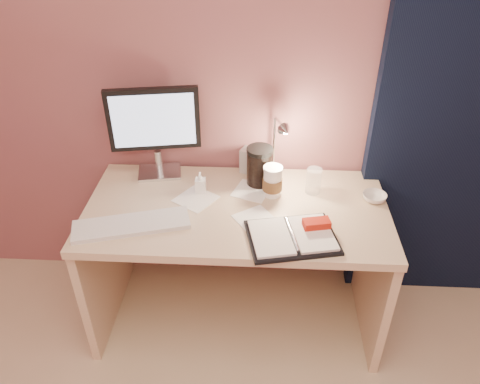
# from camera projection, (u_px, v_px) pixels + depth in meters

# --- Properties ---
(room) EXTENTS (3.50, 3.50, 3.50)m
(room) POSITION_uv_depth(u_px,v_px,m) (447.00, 103.00, 2.14)
(room) COLOR #C6B28E
(room) RESTS_ON ground
(desk) EXTENTS (1.40, 0.70, 0.73)m
(desk) POSITION_uv_depth(u_px,v_px,m) (238.00, 235.00, 2.35)
(desk) COLOR #CAAB8E
(desk) RESTS_ON ground
(monitor) EXTENTS (0.44, 0.19, 0.47)m
(monitor) POSITION_uv_depth(u_px,v_px,m) (154.00, 125.00, 2.24)
(monitor) COLOR silver
(monitor) RESTS_ON desk
(keyboard) EXTENTS (0.52, 0.28, 0.02)m
(keyboard) POSITION_uv_depth(u_px,v_px,m) (132.00, 225.00, 2.04)
(keyboard) COLOR silver
(keyboard) RESTS_ON desk
(planner) EXTENTS (0.42, 0.34, 0.06)m
(planner) POSITION_uv_depth(u_px,v_px,m) (294.00, 235.00, 1.97)
(planner) COLOR black
(planner) RESTS_ON desk
(paper_a) EXTENTS (0.22, 0.22, 0.00)m
(paper_a) POSITION_uv_depth(u_px,v_px,m) (255.00, 219.00, 2.08)
(paper_a) COLOR white
(paper_a) RESTS_ON desk
(paper_b) EXTENTS (0.21, 0.21, 0.00)m
(paper_b) POSITION_uv_depth(u_px,v_px,m) (252.00, 191.00, 2.27)
(paper_b) COLOR white
(paper_b) RESTS_ON desk
(paper_c) EXTENTS (0.23, 0.23, 0.00)m
(paper_c) POSITION_uv_depth(u_px,v_px,m) (196.00, 199.00, 2.21)
(paper_c) COLOR white
(paper_c) RESTS_ON desk
(coffee_cup) EXTENTS (0.09, 0.09, 0.15)m
(coffee_cup) POSITION_uv_depth(u_px,v_px,m) (272.00, 182.00, 2.21)
(coffee_cup) COLOR white
(coffee_cup) RESTS_ON desk
(clear_cup) EXTENTS (0.07, 0.07, 0.13)m
(clear_cup) POSITION_uv_depth(u_px,v_px,m) (314.00, 181.00, 2.23)
(clear_cup) COLOR white
(clear_cup) RESTS_ON desk
(bowl) EXTENTS (0.14, 0.14, 0.04)m
(bowl) POSITION_uv_depth(u_px,v_px,m) (374.00, 197.00, 2.19)
(bowl) COLOR silver
(bowl) RESTS_ON desk
(lotion_bottle) EXTENTS (0.05, 0.05, 0.11)m
(lotion_bottle) POSITION_uv_depth(u_px,v_px,m) (200.00, 182.00, 2.23)
(lotion_bottle) COLOR white
(lotion_bottle) RESTS_ON desk
(dark_jar) EXTENTS (0.12, 0.12, 0.18)m
(dark_jar) POSITION_uv_depth(u_px,v_px,m) (259.00, 168.00, 2.28)
(dark_jar) COLOR black
(dark_jar) RESTS_ON desk
(product_box) EXTENTS (0.11, 0.10, 0.13)m
(product_box) POSITION_uv_depth(u_px,v_px,m) (250.00, 161.00, 2.38)
(product_box) COLOR #B9B8B4
(product_box) RESTS_ON desk
(desk_lamp) EXTENTS (0.12, 0.21, 0.34)m
(desk_lamp) POSITION_uv_depth(u_px,v_px,m) (268.00, 144.00, 2.22)
(desk_lamp) COLOR silver
(desk_lamp) RESTS_ON desk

